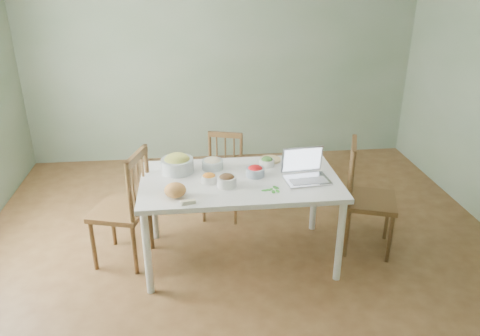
{
  "coord_description": "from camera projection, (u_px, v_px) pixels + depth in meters",
  "views": [
    {
      "loc": [
        -0.43,
        -3.48,
        2.46
      ],
      "look_at": [
        -0.03,
        0.06,
        0.88
      ],
      "focal_mm": 34.95,
      "sensor_mm": 36.0,
      "label": 1
    }
  ],
  "objects": [
    {
      "name": "floor",
      "position": [
        244.0,
        260.0,
        4.2
      ],
      "size": [
        5.0,
        5.0,
        0.0
      ],
      "primitive_type": "cube",
      "color": "#4D3018",
      "rests_on": "ground"
    },
    {
      "name": "wall_back",
      "position": [
        221.0,
        57.0,
        5.92
      ],
      "size": [
        5.0,
        0.0,
        2.7
      ],
      "primitive_type": "cube",
      "color": "gray",
      "rests_on": "ground"
    },
    {
      "name": "dining_table",
      "position": [
        240.0,
        219.0,
        4.09
      ],
      "size": [
        1.67,
        0.94,
        0.78
      ],
      "primitive_type": null,
      "color": "white",
      "rests_on": "floor"
    },
    {
      "name": "chair_far",
      "position": [
        222.0,
        178.0,
        4.77
      ],
      "size": [
        0.47,
        0.46,
        0.87
      ],
      "primitive_type": null,
      "rotation": [
        0.0,
        0.0,
        -0.29
      ],
      "color": "#4B2E13",
      "rests_on": "floor"
    },
    {
      "name": "chair_left",
      "position": [
        120.0,
        208.0,
        4.02
      ],
      "size": [
        0.55,
        0.56,
        1.04
      ],
      "primitive_type": null,
      "rotation": [
        0.0,
        0.0,
        -1.86
      ],
      "color": "#4B2E13",
      "rests_on": "floor"
    },
    {
      "name": "chair_right",
      "position": [
        371.0,
        198.0,
        4.19
      ],
      "size": [
        0.56,
        0.58,
        1.03
      ],
      "primitive_type": null,
      "rotation": [
        0.0,
        0.0,
        1.23
      ],
      "color": "#4B2E13",
      "rests_on": "floor"
    },
    {
      "name": "bread_boule",
      "position": [
        175.0,
        190.0,
        3.62
      ],
      "size": [
        0.18,
        0.18,
        0.11
      ],
      "primitive_type": "ellipsoid",
      "rotation": [
        0.0,
        0.0,
        0.08
      ],
      "color": "#C47D3D",
      "rests_on": "dining_table"
    },
    {
      "name": "butter_stick",
      "position": [
        188.0,
        202.0,
        3.52
      ],
      "size": [
        0.12,
        0.06,
        0.03
      ],
      "primitive_type": "cube",
      "rotation": [
        0.0,
        0.0,
        0.26
      ],
      "color": "beige",
      "rests_on": "dining_table"
    },
    {
      "name": "bowl_squash",
      "position": [
        177.0,
        163.0,
        4.03
      ],
      "size": [
        0.31,
        0.31,
        0.16
      ],
      "primitive_type": null,
      "rotation": [
        0.0,
        0.0,
        -0.13
      ],
      "color": "gold",
      "rests_on": "dining_table"
    },
    {
      "name": "bowl_carrot",
      "position": [
        209.0,
        178.0,
        3.86
      ],
      "size": [
        0.17,
        0.17,
        0.08
      ],
      "primitive_type": null,
      "rotation": [
        0.0,
        0.0,
        -0.32
      ],
      "color": "#C97510",
      "rests_on": "dining_table"
    },
    {
      "name": "bowl_onion",
      "position": [
        213.0,
        163.0,
        4.11
      ],
      "size": [
        0.25,
        0.25,
        0.1
      ],
      "primitive_type": null,
      "rotation": [
        0.0,
        0.0,
        0.42
      ],
      "color": "#FBE7BC",
      "rests_on": "dining_table"
    },
    {
      "name": "bowl_mushroom",
      "position": [
        227.0,
        180.0,
        3.78
      ],
      "size": [
        0.16,
        0.16,
        0.1
      ],
      "primitive_type": null,
      "rotation": [
        0.0,
        0.0,
        0.01
      ],
      "color": "#312016",
      "rests_on": "dining_table"
    },
    {
      "name": "bowl_redpep",
      "position": [
        255.0,
        171.0,
        3.97
      ],
      "size": [
        0.21,
        0.21,
        0.09
      ],
      "primitive_type": null,
      "rotation": [
        0.0,
        0.0,
        0.4
      ],
      "color": "#C31100",
      "rests_on": "dining_table"
    },
    {
      "name": "bowl_broccoli",
      "position": [
        267.0,
        162.0,
        4.17
      ],
      "size": [
        0.17,
        0.17,
        0.08
      ],
      "primitive_type": null,
      "rotation": [
        0.0,
        0.0,
        -0.39
      ],
      "color": "#2F5923",
      "rests_on": "dining_table"
    },
    {
      "name": "flatbread",
      "position": [
        270.0,
        160.0,
        4.29
      ],
      "size": [
        0.21,
        0.21,
        0.02
      ],
      "primitive_type": "cylinder",
      "rotation": [
        0.0,
        0.0,
        -0.05
      ],
      "color": "#E2CA86",
      "rests_on": "dining_table"
    },
    {
      "name": "basil_bunch",
      "position": [
        271.0,
        189.0,
        3.73
      ],
      "size": [
        0.18,
        0.18,
        0.02
      ],
      "primitive_type": null,
      "color": "#136719",
      "rests_on": "dining_table"
    },
    {
      "name": "laptop",
      "position": [
        308.0,
        167.0,
        3.85
      ],
      "size": [
        0.39,
        0.32,
        0.25
      ],
      "primitive_type": null,
      "rotation": [
        0.0,
        0.0,
        0.1
      ],
      "color": "silver",
      "rests_on": "dining_table"
    }
  ]
}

